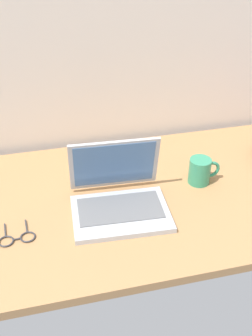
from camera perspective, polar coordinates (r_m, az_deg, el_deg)
name	(u,v)px	position (r m, az deg, el deg)	size (l,w,h in m)	color
desk	(137,199)	(1.41, 1.56, -4.33)	(1.60, 0.76, 0.03)	#A87A4C
laptop	(118,196)	(1.33, -1.06, -3.95)	(0.32, 0.29, 0.21)	#B2B5BA
coffee_mug	(201,171)	(1.46, 10.41, -0.36)	(0.12, 0.08, 0.09)	#338C66
eyeglasses	(17,238)	(1.28, -15.06, -9.49)	(0.11, 0.11, 0.01)	#333338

